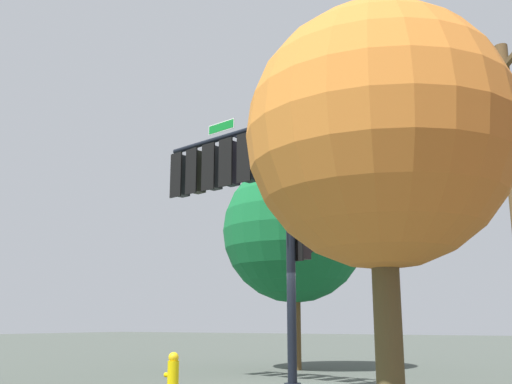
# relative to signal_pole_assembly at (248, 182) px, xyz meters

# --- Properties ---
(signal_pole_assembly) EXTENTS (4.71, 1.64, 6.93)m
(signal_pole_assembly) POSITION_rel_signal_pole_assembly_xyz_m (0.00, 0.00, 0.00)
(signal_pole_assembly) COLOR black
(signal_pole_assembly) RESTS_ON ground_plane
(fire_hydrant) EXTENTS (0.33, 0.24, 0.83)m
(fire_hydrant) POSITION_rel_signal_pole_assembly_xyz_m (0.86, 1.61, -4.37)
(fire_hydrant) COLOR #DDBE08
(fire_hydrant) RESTS_ON ground_plane
(tree_near) EXTENTS (4.65, 4.65, 6.70)m
(tree_near) POSITION_rel_signal_pole_assembly_xyz_m (1.29, -5.14, -0.42)
(tree_near) COLOR brown
(tree_near) RESTS_ON ground_plane
(tree_mid) EXTENTS (3.76, 3.76, 5.90)m
(tree_mid) POSITION_rel_signal_pole_assembly_xyz_m (-4.66, 4.19, -0.78)
(tree_mid) COLOR brown
(tree_mid) RESTS_ON ground_plane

